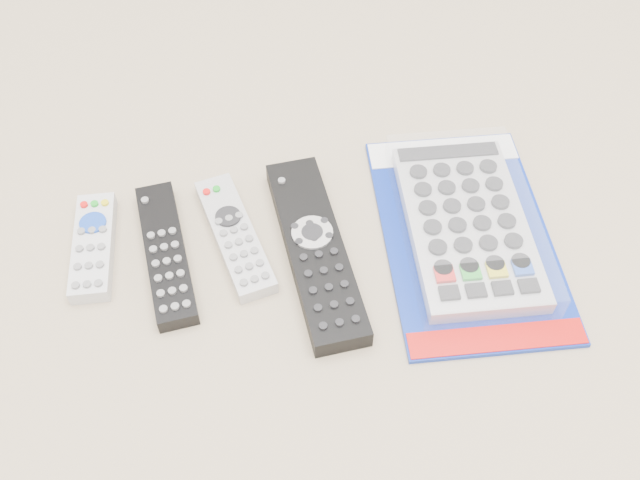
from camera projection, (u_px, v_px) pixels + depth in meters
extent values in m
plane|color=tan|center=(287.00, 260.00, 0.81)|extent=(5.00, 5.00, 0.00)
cube|color=#B4B4B6|center=(94.00, 246.00, 0.81)|extent=(0.05, 0.15, 0.02)
cylinder|color=#173FB1|center=(93.00, 223.00, 0.82)|extent=(0.03, 0.03, 0.00)
cube|color=black|center=(166.00, 253.00, 0.80)|extent=(0.06, 0.20, 0.02)
cube|color=#B3B3B7|center=(235.00, 235.00, 0.82)|extent=(0.07, 0.18, 0.02)
cylinder|color=black|center=(228.00, 216.00, 0.82)|extent=(0.03, 0.03, 0.00)
cube|color=black|center=(315.00, 249.00, 0.80)|extent=(0.07, 0.26, 0.02)
cylinder|color=silver|center=(312.00, 232.00, 0.80)|extent=(0.05, 0.05, 0.00)
cube|color=navy|center=(466.00, 235.00, 0.83)|extent=(0.22, 0.33, 0.01)
cube|color=silver|center=(442.00, 151.00, 0.91)|extent=(0.19, 0.06, 0.00)
cube|color=#B90F0D|center=(497.00, 338.00, 0.74)|extent=(0.19, 0.05, 0.00)
cube|color=#B3B3B7|center=(467.00, 225.00, 0.82)|extent=(0.16, 0.26, 0.02)
cube|color=white|center=(468.00, 220.00, 0.81)|extent=(0.17, 0.27, 0.04)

